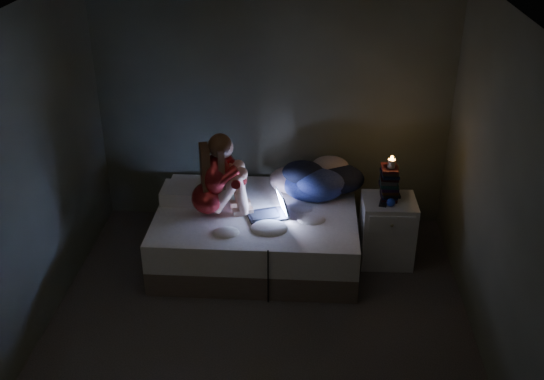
# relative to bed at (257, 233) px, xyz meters

# --- Properties ---
(floor) EXTENTS (3.60, 3.80, 0.02)m
(floor) POSITION_rel_bed_xyz_m (0.11, -1.10, -0.27)
(floor) COLOR #2B2928
(floor) RESTS_ON ground
(ceiling) EXTENTS (3.60, 3.80, 0.02)m
(ceiling) POSITION_rel_bed_xyz_m (0.11, -1.10, 2.35)
(ceiling) COLOR silver
(ceiling) RESTS_ON ground
(wall_back) EXTENTS (3.60, 0.02, 2.60)m
(wall_back) POSITION_rel_bed_xyz_m (0.11, 0.81, 1.04)
(wall_back) COLOR #404639
(wall_back) RESTS_ON ground
(wall_front) EXTENTS (3.60, 0.02, 2.60)m
(wall_front) POSITION_rel_bed_xyz_m (0.11, -3.01, 1.04)
(wall_front) COLOR #404639
(wall_front) RESTS_ON ground
(wall_left) EXTENTS (0.02, 3.80, 2.60)m
(wall_left) POSITION_rel_bed_xyz_m (-1.70, -1.10, 1.04)
(wall_left) COLOR #404639
(wall_left) RESTS_ON ground
(wall_right) EXTENTS (0.02, 3.80, 2.60)m
(wall_right) POSITION_rel_bed_xyz_m (1.92, -1.10, 1.04)
(wall_right) COLOR #404639
(wall_right) RESTS_ON ground
(bed) EXTENTS (1.91, 1.43, 0.53)m
(bed) POSITION_rel_bed_xyz_m (0.00, 0.00, 0.00)
(bed) COLOR silver
(bed) RESTS_ON ground
(pillow) EXTENTS (0.49, 0.35, 0.14)m
(pillow) POSITION_rel_bed_xyz_m (-0.70, 0.16, 0.33)
(pillow) COLOR white
(pillow) RESTS_ON bed
(woman) EXTENTS (0.57, 0.45, 0.81)m
(woman) POSITION_rel_bed_xyz_m (-0.44, -0.10, 0.67)
(woman) COLOR maroon
(woman) RESTS_ON bed
(laptop) EXTENTS (0.43, 0.36, 0.26)m
(laptop) POSITION_rel_bed_xyz_m (0.11, -0.12, 0.39)
(laptop) COLOR black
(laptop) RESTS_ON bed
(clothes_pile) EXTENTS (0.68, 0.56, 0.40)m
(clothes_pile) POSITION_rel_bed_xyz_m (0.54, 0.33, 0.46)
(clothes_pile) COLOR navy
(clothes_pile) RESTS_ON bed
(nightstand) EXTENTS (0.51, 0.46, 0.67)m
(nightstand) POSITION_rel_bed_xyz_m (1.26, 0.01, 0.07)
(nightstand) COLOR silver
(nightstand) RESTS_ON ground
(book_stack) EXTENTS (0.19, 0.25, 0.33)m
(book_stack) POSITION_rel_bed_xyz_m (1.25, 0.06, 0.57)
(book_stack) COLOR black
(book_stack) RESTS_ON nightstand
(candle) EXTENTS (0.07, 0.07, 0.08)m
(candle) POSITION_rel_bed_xyz_m (1.25, 0.06, 0.77)
(candle) COLOR beige
(candle) RESTS_ON book_stack
(phone) EXTENTS (0.10, 0.15, 0.01)m
(phone) POSITION_rel_bed_xyz_m (1.19, -0.05, 0.41)
(phone) COLOR black
(phone) RESTS_ON nightstand
(blue_orb) EXTENTS (0.08, 0.08, 0.08)m
(blue_orb) POSITION_rel_bed_xyz_m (1.25, -0.10, 0.44)
(blue_orb) COLOR #162C98
(blue_orb) RESTS_ON nightstand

